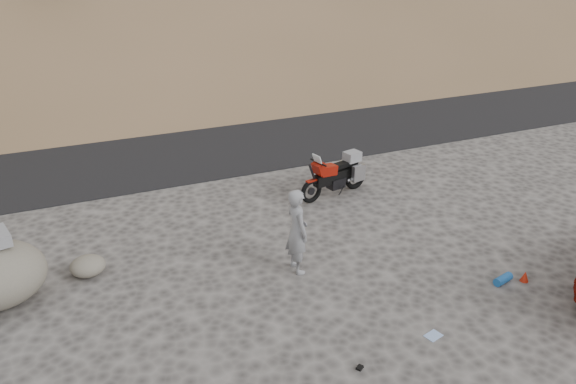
# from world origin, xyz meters

# --- Properties ---
(ground) EXTENTS (140.00, 140.00, 0.00)m
(ground) POSITION_xyz_m (0.00, 0.00, 0.00)
(ground) COLOR #3F3C3A
(ground) RESTS_ON ground
(road) EXTENTS (120.00, 7.00, 0.05)m
(road) POSITION_xyz_m (0.00, 9.00, 0.00)
(road) COLOR black
(road) RESTS_ON ground
(motorcycle) EXTENTS (1.95, 0.84, 1.18)m
(motorcycle) POSITION_xyz_m (1.59, 3.56, 0.50)
(motorcycle) COLOR black
(motorcycle) RESTS_ON ground
(man) EXTENTS (0.41, 0.61, 1.64)m
(man) POSITION_xyz_m (-0.64, 0.89, 0.00)
(man) COLOR gray
(man) RESTS_ON ground
(small_rock) EXTENTS (0.79, 0.75, 0.38)m
(small_rock) POSITION_xyz_m (-4.23, 2.22, 0.19)
(small_rock) COLOR #5F5A52
(small_rock) RESTS_ON ground
(gear_blue_mat) EXTENTS (0.42, 0.25, 0.16)m
(gear_blue_mat) POSITION_xyz_m (2.58, -0.97, 0.08)
(gear_blue_mat) COLOR #1B58A4
(gear_blue_mat) RESTS_ON ground
(gear_funnel) EXTENTS (0.20, 0.20, 0.20)m
(gear_funnel) POSITION_xyz_m (2.98, -1.08, 0.10)
(gear_funnel) COLOR #AF1F0B
(gear_funnel) RESTS_ON ground
(gear_glove_b) EXTENTS (0.13, 0.12, 0.04)m
(gear_glove_b) POSITION_xyz_m (-0.87, -1.87, 0.02)
(gear_glove_b) COLOR black
(gear_glove_b) RESTS_ON ground
(gear_blue_cloth) EXTENTS (0.30, 0.26, 0.01)m
(gear_blue_cloth) POSITION_xyz_m (0.55, -1.69, 0.01)
(gear_blue_cloth) COLOR #94B1E5
(gear_blue_cloth) RESTS_ON ground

